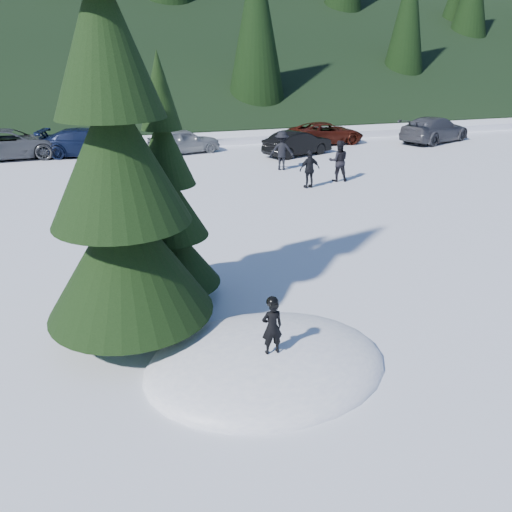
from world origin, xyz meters
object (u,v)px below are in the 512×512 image
object	(u,v)px
adult_1	(310,169)
adult_2	(282,151)
car_7	(435,129)
car_5	(298,143)
child_skier	(272,327)
spruce_short	(168,211)
car_4	(184,141)
adult_0	(339,161)
car_3	(89,142)
car_6	(326,133)
spruce_tall	(118,174)
car_2	(11,144)

from	to	relation	value
adult_1	adult_2	size ratio (longest dim) A/B	0.86
car_7	car_5	bearing A→B (deg)	75.95
car_7	child_skier	bearing A→B (deg)	116.20
spruce_short	car_4	xyz separation A→B (m)	(3.30, 17.21, -1.43)
car_4	spruce_short	bearing A→B (deg)	157.69
adult_1	car_5	size ratio (longest dim) A/B	0.39
adult_0	car_3	xyz separation A→B (m)	(-10.30, 9.02, -0.15)
car_3	adult_2	bearing A→B (deg)	-111.72
child_skier	car_7	size ratio (longest dim) A/B	0.19
adult_2	car_6	size ratio (longest dim) A/B	0.39
spruce_tall	car_2	distance (m)	20.62
car_3	car_4	world-z (taller)	car_3
spruce_short	car_2	distance (m)	19.41
adult_2	car_6	xyz separation A→B (m)	(5.02, 5.82, -0.26)
adult_0	car_6	size ratio (longest dim) A/B	0.38
adult_2	car_4	bearing A→B (deg)	-36.24
car_4	car_7	world-z (taller)	car_7
car_5	car_7	world-z (taller)	car_7
adult_1	car_4	bearing A→B (deg)	-73.26
car_3	car_6	world-z (taller)	car_3
adult_0	child_skier	bearing A→B (deg)	74.51
child_skier	car_3	bearing A→B (deg)	-82.02
spruce_short	car_5	distance (m)	17.40
car_2	car_5	size ratio (longest dim) A/B	1.39
child_skier	car_6	size ratio (longest dim) A/B	0.22
spruce_short	car_5	size ratio (longest dim) A/B	1.36
car_6	adult_0	bearing A→B (deg)	157.36
car_2	car_7	xyz separation A→B (m)	(24.30, -2.40, 0.00)
adult_1	car_4	size ratio (longest dim) A/B	0.39
car_2	adult_0	bearing A→B (deg)	-127.34
car_4	car_5	bearing A→B (deg)	-124.36
child_skier	car_6	world-z (taller)	child_skier
car_5	car_7	distance (m)	9.75
adult_0	car_5	bearing A→B (deg)	-79.27
spruce_short	car_6	distance (m)	21.37
spruce_short	car_4	distance (m)	17.59
car_2	car_3	xyz separation A→B (m)	(3.89, -0.58, -0.04)
car_4	car_6	world-z (taller)	car_4
child_skier	car_2	distance (m)	23.08
car_3	car_7	size ratio (longest dim) A/B	0.95
child_skier	adult_2	xyz separation A→B (m)	(5.84, 15.29, -0.08)
car_5	car_4	bearing A→B (deg)	46.84
car_2	car_4	world-z (taller)	car_2
spruce_short	car_7	world-z (taller)	spruce_short
adult_0	car_5	size ratio (longest dim) A/B	0.44
spruce_tall	adult_2	world-z (taller)	spruce_tall
car_3	adult_1	bearing A→B (deg)	-124.68
car_2	adult_1	bearing A→B (deg)	-132.66
car_7	adult_2	bearing A→B (deg)	88.44
car_5	child_skier	bearing A→B (deg)	136.46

